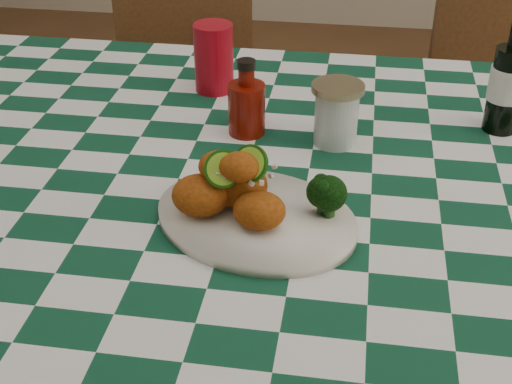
% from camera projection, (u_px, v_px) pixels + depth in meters
% --- Properties ---
extents(dining_table, '(1.66, 1.06, 0.79)m').
position_uv_depth(dining_table, '(301.00, 343.00, 1.38)').
color(dining_table, '#0F4029').
rests_on(dining_table, ground).
extents(plate, '(0.37, 0.33, 0.02)m').
position_uv_depth(plate, '(256.00, 219.00, 1.03)').
color(plate, silver).
rests_on(plate, dining_table).
extents(fried_chicken_pile, '(0.16, 0.11, 0.10)m').
position_uv_depth(fried_chicken_pile, '(241.00, 183.00, 1.00)').
color(fried_chicken_pile, '#A64A10').
rests_on(fried_chicken_pile, plate).
extents(broccoli_side, '(0.08, 0.08, 0.06)m').
position_uv_depth(broccoli_side, '(316.00, 196.00, 1.01)').
color(broccoli_side, black).
rests_on(broccoli_side, plate).
extents(red_tumbler, '(0.10, 0.10, 0.14)m').
position_uv_depth(red_tumbler, '(214.00, 58.00, 1.40)').
color(red_tumbler, '#9C0816').
rests_on(red_tumbler, dining_table).
extents(ketchup_bottle, '(0.09, 0.09, 0.14)m').
position_uv_depth(ketchup_bottle, '(247.00, 97.00, 1.24)').
color(ketchup_bottle, '#680E05').
rests_on(ketchup_bottle, dining_table).
extents(mason_jar, '(0.12, 0.12, 0.11)m').
position_uv_depth(mason_jar, '(336.00, 114.00, 1.22)').
color(mason_jar, '#B2BCBA').
rests_on(mason_jar, dining_table).
extents(beer_bottle, '(0.08, 0.08, 0.22)m').
position_uv_depth(beer_bottle, '(510.00, 72.00, 1.23)').
color(beer_bottle, black).
rests_on(beer_bottle, dining_table).
extents(wooden_chair_left, '(0.49, 0.50, 0.82)m').
position_uv_depth(wooden_chair_left, '(197.00, 153.00, 1.98)').
color(wooden_chair_left, '#472814').
rests_on(wooden_chair_left, ground).
extents(wooden_chair_right, '(0.45, 0.47, 0.91)m').
position_uv_depth(wooden_chair_right, '(509.00, 147.00, 1.92)').
color(wooden_chair_right, '#472814').
rests_on(wooden_chair_right, ground).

